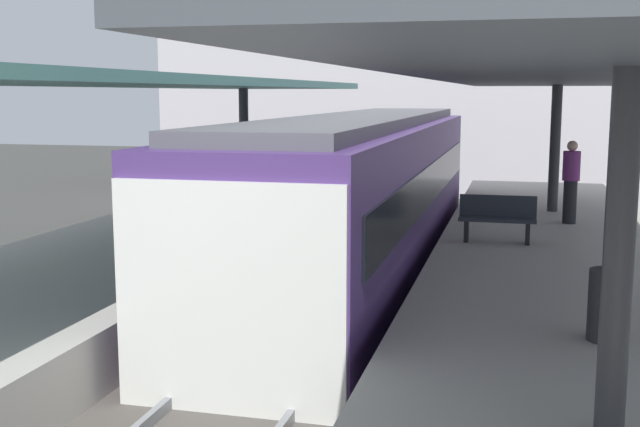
% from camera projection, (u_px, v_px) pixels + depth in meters
% --- Properties ---
extents(ground_plane, '(80.00, 80.00, 0.00)m').
position_uv_depth(ground_plane, '(311.00, 337.00, 12.21)').
color(ground_plane, '#383835').
extents(platform_left, '(4.40, 28.00, 1.00)m').
position_uv_depth(platform_left, '(89.00, 291.00, 13.05)').
color(platform_left, '#ADA8A0').
rests_on(platform_left, ground_plane).
extents(platform_right, '(4.40, 28.00, 1.00)m').
position_uv_depth(platform_right, '(570.00, 323.00, 11.21)').
color(platform_right, '#ADA8A0').
rests_on(platform_right, ground_plane).
extents(track_ballast, '(3.20, 28.00, 0.20)m').
position_uv_depth(track_ballast, '(311.00, 331.00, 12.19)').
color(track_ballast, '#4C4742').
rests_on(track_ballast, ground_plane).
extents(rail_near_side, '(0.08, 28.00, 0.14)m').
position_uv_depth(rail_near_side, '(267.00, 317.00, 12.34)').
color(rail_near_side, slate).
rests_on(rail_near_side, track_ballast).
extents(rail_far_side, '(0.08, 28.00, 0.14)m').
position_uv_depth(rail_far_side, '(357.00, 324.00, 11.99)').
color(rail_far_side, slate).
rests_on(rail_far_side, track_ballast).
extents(commuter_train, '(2.78, 15.26, 3.10)m').
position_uv_depth(commuter_train, '(363.00, 194.00, 15.84)').
color(commuter_train, '#472D6B').
rests_on(commuter_train, track_ballast).
extents(canopy_left, '(4.18, 21.00, 3.02)m').
position_uv_depth(canopy_left, '(122.00, 83.00, 13.88)').
color(canopy_left, '#333335').
rests_on(canopy_left, platform_left).
extents(canopy_right, '(4.18, 21.00, 3.09)m').
position_uv_depth(canopy_right, '(576.00, 77.00, 12.03)').
color(canopy_right, '#333335').
rests_on(canopy_right, platform_right).
extents(platform_bench, '(1.40, 0.41, 0.86)m').
position_uv_depth(platform_bench, '(497.00, 217.00, 14.60)').
color(platform_bench, black).
rests_on(platform_bench, platform_right).
extents(litter_bin, '(0.44, 0.44, 0.80)m').
position_uv_depth(litter_bin, '(608.00, 305.00, 8.77)').
color(litter_bin, '#2D2D30').
rests_on(litter_bin, platform_right).
extents(passenger_near_bench, '(0.36, 0.36, 1.60)m').
position_uv_depth(passenger_near_bench, '(248.00, 179.00, 17.74)').
color(passenger_near_bench, '#998460').
rests_on(passenger_near_bench, platform_left).
extents(passenger_mid_platform, '(0.36, 0.36, 1.75)m').
position_uv_depth(passenger_mid_platform, '(571.00, 181.00, 16.64)').
color(passenger_mid_platform, '#232328').
rests_on(passenger_mid_platform, platform_right).
extents(passenger_far_end, '(0.36, 0.36, 1.64)m').
position_uv_depth(passenger_far_end, '(261.00, 171.00, 19.19)').
color(passenger_far_end, navy).
rests_on(passenger_far_end, platform_left).
extents(station_building_backdrop, '(18.00, 6.00, 11.00)m').
position_uv_depth(station_building_backdrop, '(403.00, 47.00, 30.93)').
color(station_building_backdrop, '#B7B2B7').
rests_on(station_building_backdrop, ground_plane).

